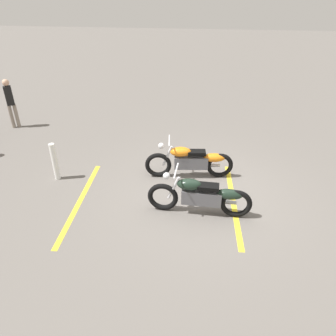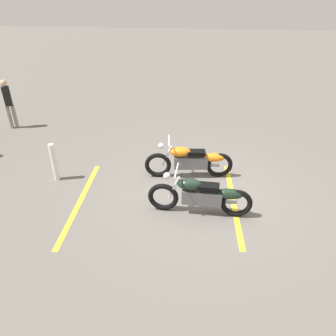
{
  "view_description": "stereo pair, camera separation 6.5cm",
  "coord_description": "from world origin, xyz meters",
  "px_view_note": "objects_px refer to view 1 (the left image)",
  "views": [
    {
      "loc": [
        0.05,
        6.35,
        4.39
      ],
      "look_at": [
        0.85,
        0.0,
        0.65
      ],
      "focal_mm": 34.43,
      "sensor_mm": 36.0,
      "label": 1
    },
    {
      "loc": [
        0.12,
        6.36,
        4.39
      ],
      "look_at": [
        0.85,
        0.0,
        0.65
      ],
      "focal_mm": 34.43,
      "sensor_mm": 36.0,
      "label": 2
    }
  ],
  "objects_px": {
    "motorcycle_bright_foreground": "(191,161)",
    "bystander_secondary": "(10,101)",
    "motorcycle_dark_foreground": "(202,196)",
    "bollard_post": "(55,162)"
  },
  "relations": [
    {
      "from": "bystander_secondary",
      "to": "bollard_post",
      "type": "height_order",
      "value": "bystander_secondary"
    },
    {
      "from": "motorcycle_bright_foreground",
      "to": "bollard_post",
      "type": "xyz_separation_m",
      "value": [
        3.37,
        0.52,
        0.03
      ]
    },
    {
      "from": "motorcycle_dark_foreground",
      "to": "bollard_post",
      "type": "height_order",
      "value": "motorcycle_dark_foreground"
    },
    {
      "from": "bystander_secondary",
      "to": "bollard_post",
      "type": "relative_size",
      "value": 1.68
    },
    {
      "from": "motorcycle_dark_foreground",
      "to": "bystander_secondary",
      "type": "relative_size",
      "value": 1.35
    },
    {
      "from": "motorcycle_bright_foreground",
      "to": "bystander_secondary",
      "type": "height_order",
      "value": "bystander_secondary"
    },
    {
      "from": "motorcycle_bright_foreground",
      "to": "bystander_secondary",
      "type": "bearing_deg",
      "value": -28.35
    },
    {
      "from": "motorcycle_dark_foreground",
      "to": "motorcycle_bright_foreground",
      "type": "bearing_deg",
      "value": -76.21
    },
    {
      "from": "motorcycle_dark_foreground",
      "to": "bystander_secondary",
      "type": "height_order",
      "value": "bystander_secondary"
    },
    {
      "from": "motorcycle_dark_foreground",
      "to": "bystander_secondary",
      "type": "bearing_deg",
      "value": -29.64
    }
  ]
}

